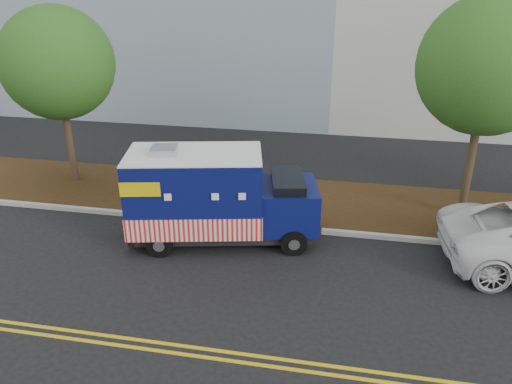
# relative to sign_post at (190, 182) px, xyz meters

# --- Properties ---
(ground) EXTENTS (120.00, 120.00, 0.00)m
(ground) POSITION_rel_sign_post_xyz_m (2.05, -1.89, -1.20)
(ground) COLOR black
(ground) RESTS_ON ground
(curb) EXTENTS (120.00, 0.18, 0.15)m
(curb) POSITION_rel_sign_post_xyz_m (2.05, -0.49, -1.12)
(curb) COLOR #9E9E99
(curb) RESTS_ON ground
(mulch_strip) EXTENTS (120.00, 4.00, 0.15)m
(mulch_strip) POSITION_rel_sign_post_xyz_m (2.05, 1.61, -1.12)
(mulch_strip) COLOR black
(mulch_strip) RESTS_ON ground
(centerline_near) EXTENTS (120.00, 0.10, 0.01)m
(centerline_near) POSITION_rel_sign_post_xyz_m (2.05, -6.34, -1.19)
(centerline_near) COLOR gold
(centerline_near) RESTS_ON ground
(centerline_far) EXTENTS (120.00, 0.10, 0.01)m
(centerline_far) POSITION_rel_sign_post_xyz_m (2.05, -6.59, -1.19)
(centerline_far) COLOR gold
(centerline_far) RESTS_ON ground
(tree_a) EXTENTS (4.04, 4.04, 6.65)m
(tree_a) POSITION_rel_sign_post_xyz_m (-5.37, 1.87, 3.42)
(tree_a) COLOR #38281C
(tree_a) RESTS_ON ground
(tree_c) EXTENTS (4.19, 4.19, 7.18)m
(tree_c) POSITION_rel_sign_post_xyz_m (8.97, 1.44, 3.88)
(tree_c) COLOR #38281C
(tree_c) RESTS_ON ground
(sign_post) EXTENTS (0.06, 0.06, 2.40)m
(sign_post) POSITION_rel_sign_post_xyz_m (0.00, 0.00, 0.00)
(sign_post) COLOR #473828
(sign_post) RESTS_ON ground
(food_truck) EXTENTS (6.06, 3.26, 3.04)m
(food_truck) POSITION_rel_sign_post_xyz_m (1.20, -1.50, 0.17)
(food_truck) COLOR black
(food_truck) RESTS_ON ground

